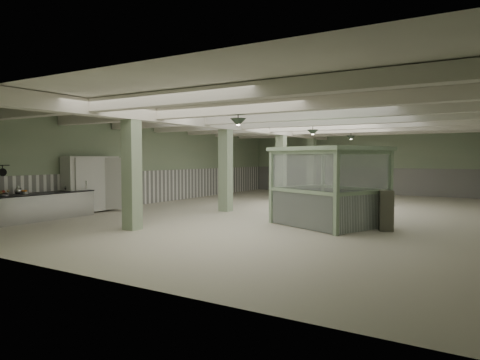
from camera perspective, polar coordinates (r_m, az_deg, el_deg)
The scene contains 31 objects.
floor at distance 16.49m, azimuth 7.32°, elevation -4.32°, with size 20.00×20.00×0.00m, color beige.
ceiling at distance 16.43m, azimuth 7.40°, elevation 8.24°, with size 14.00×20.00×0.02m, color white.
wall_back at distance 25.83m, azimuth 16.30°, elevation 2.23°, with size 14.00×0.02×3.60m, color #96A685.
wall_front at distance 8.24m, azimuth -21.76°, elevation 0.74°, with size 14.00×0.02×3.60m, color #96A685.
wall_left at distance 20.21m, azimuth -11.15°, elevation 2.11°, with size 0.02×20.00×3.60m, color #96A685.
wainscot_left at distance 20.24m, azimuth -11.06°, elevation -0.86°, with size 0.05×19.90×1.50m, color white.
wainscot_back at distance 25.84m, azimuth 16.25°, elevation -0.10°, with size 13.90×0.05×1.50m, color white.
girder at distance 17.56m, azimuth -0.16°, elevation 7.20°, with size 0.45×19.90×0.40m, color silver.
beam_a at distance 10.04m, azimuth -10.32°, elevation 10.54°, with size 13.90×0.35×0.32m, color silver.
beam_b at distance 12.02m, azimuth -2.32°, elevation 9.33°, with size 13.90×0.35×0.32m, color silver.
beam_c at distance 14.17m, azimuth 3.30°, elevation 8.37°, with size 13.90×0.35×0.32m, color silver.
beam_d at distance 16.41m, azimuth 7.40°, elevation 7.61°, with size 13.90×0.35×0.32m, color silver.
beam_e at distance 18.72m, azimuth 10.49°, elevation 7.01°, with size 13.90×0.35×0.32m, color silver.
beam_f at distance 21.08m, azimuth 12.89°, elevation 6.53°, with size 13.90×0.35×0.32m, color silver.
beam_g at distance 23.46m, azimuth 14.80°, elevation 6.14°, with size 13.90×0.35×0.32m, color silver.
column_a at distance 12.76m, azimuth -14.24°, elevation 1.59°, with size 0.42×0.42×3.60m, color #97AD8C.
column_b at distance 16.67m, azimuth -1.94°, elevation 1.99°, with size 0.42×0.42×3.60m, color #97AD8C.
column_c at distance 21.04m, azimuth 5.49°, elevation 2.19°, with size 0.42×0.42×3.60m, color #97AD8C.
column_d at distance 24.71m, azimuth 9.50°, elevation 2.28°, with size 0.42×0.42×3.60m, color #97AD8C.
pendant_front at distance 11.72m, azimuth -0.26°, elevation 7.68°, with size 0.44×0.44×0.22m, color #2C3B2D.
pendant_mid at distance 16.66m, azimuth 9.67°, elevation 6.25°, with size 0.44×0.44×0.22m, color #2C3B2D.
pendant_back at distance 21.38m, azimuth 14.57°, elevation 5.47°, with size 0.44×0.44×0.22m, color #2C3B2D.
prep_counter at distance 15.43m, azimuth -27.52°, elevation -3.42°, with size 0.93×5.32×0.91m.
pitcher_near at distance 16.56m, azimuth -22.07°, elevation -0.87°, with size 0.19×0.22×0.28m, color #ABABAF, non-canonical shape.
pitcher_far at distance 15.47m, azimuth -27.50°, elevation -1.21°, with size 0.20×0.23×0.30m, color #ABABAF, non-canonical shape.
veg_colander at distance 14.98m, azimuth -29.12°, elevation -1.58°, with size 0.42×0.42×0.19m, color #3B3A3F, non-canonical shape.
orange_bowl at distance 15.59m, azimuth -26.78°, elevation -1.57°, with size 0.22×0.22×0.08m, color #B2B2B7.
skillet_far at distance 15.51m, azimuth -29.08°, elevation 0.91°, with size 0.25×0.25×0.03m, color black.
walkin_cooler at distance 17.19m, azimuth -19.15°, elevation -0.67°, with size 1.08×2.28×2.09m.
guard_booth at distance 13.44m, azimuth 11.77°, elevation 1.10°, with size 3.80×3.57×2.42m.
filing_cabinet at distance 12.99m, azimuth 18.84°, elevation -3.85°, with size 0.38×0.54×1.16m, color #585849.
Camera 1 is at (6.56, -14.98, 2.09)m, focal length 32.00 mm.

